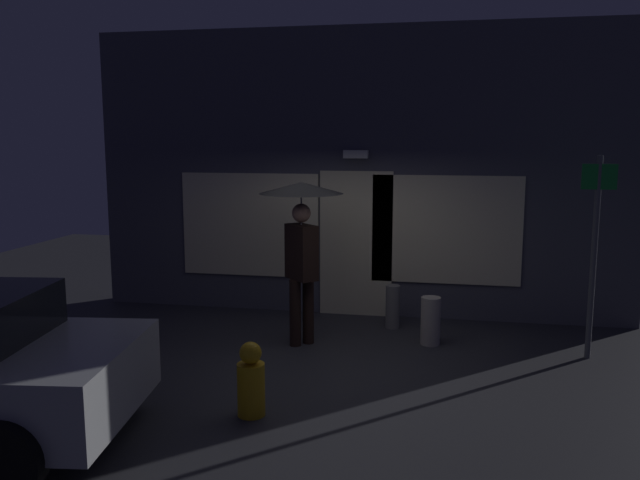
{
  "coord_description": "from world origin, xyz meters",
  "views": [
    {
      "loc": [
        1.35,
        -7.46,
        2.69
      ],
      "look_at": [
        -0.24,
        0.6,
        1.4
      ],
      "focal_mm": 36.57,
      "sensor_mm": 36.0,
      "label": 1
    }
  ],
  "objects_px": {
    "person_with_umbrella": "(301,222)",
    "fire_hydrant": "(251,382)",
    "sidewalk_bollard_2": "(430,321)",
    "street_sign_post": "(595,246)",
    "sidewalk_bollard": "(393,307)"
  },
  "relations": [
    {
      "from": "sidewalk_bollard",
      "to": "sidewalk_bollard_2",
      "type": "bearing_deg",
      "value": -50.3
    },
    {
      "from": "person_with_umbrella",
      "to": "sidewalk_bollard_2",
      "type": "height_order",
      "value": "person_with_umbrella"
    },
    {
      "from": "sidewalk_bollard_2",
      "to": "fire_hydrant",
      "type": "bearing_deg",
      "value": -122.6
    },
    {
      "from": "person_with_umbrella",
      "to": "street_sign_post",
      "type": "distance_m",
      "value": 3.59
    },
    {
      "from": "street_sign_post",
      "to": "person_with_umbrella",
      "type": "bearing_deg",
      "value": -177.56
    },
    {
      "from": "street_sign_post",
      "to": "sidewalk_bollard_2",
      "type": "bearing_deg",
      "value": 174.89
    },
    {
      "from": "person_with_umbrella",
      "to": "street_sign_post",
      "type": "relative_size",
      "value": 0.86
    },
    {
      "from": "sidewalk_bollard",
      "to": "fire_hydrant",
      "type": "height_order",
      "value": "fire_hydrant"
    },
    {
      "from": "person_with_umbrella",
      "to": "sidewalk_bollard",
      "type": "distance_m",
      "value": 1.98
    },
    {
      "from": "person_with_umbrella",
      "to": "sidewalk_bollard",
      "type": "xyz_separation_m",
      "value": [
        1.1,
        0.99,
        -1.31
      ]
    },
    {
      "from": "street_sign_post",
      "to": "fire_hydrant",
      "type": "xyz_separation_m",
      "value": [
        -3.58,
        -2.41,
        -1.07
      ]
    },
    {
      "from": "person_with_umbrella",
      "to": "fire_hydrant",
      "type": "bearing_deg",
      "value": -44.26
    },
    {
      "from": "sidewalk_bollard",
      "to": "fire_hydrant",
      "type": "xyz_separation_m",
      "value": [
        -1.1,
        -3.25,
        0.03
      ]
    },
    {
      "from": "sidewalk_bollard_2",
      "to": "sidewalk_bollard",
      "type": "bearing_deg",
      "value": 129.7
    },
    {
      "from": "person_with_umbrella",
      "to": "fire_hydrant",
      "type": "distance_m",
      "value": 2.6
    }
  ]
}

